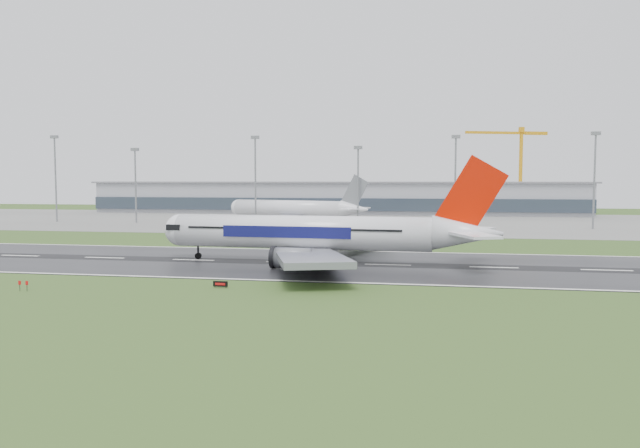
# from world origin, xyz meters

# --- Properties ---
(ground) EXTENTS (520.00, 520.00, 0.00)m
(ground) POSITION_xyz_m (0.00, 0.00, 0.00)
(ground) COLOR #2C491A
(ground) RESTS_ON ground
(runway) EXTENTS (400.00, 45.00, 0.10)m
(runway) POSITION_xyz_m (0.00, 0.00, 0.05)
(runway) COLOR black
(runway) RESTS_ON ground
(apron) EXTENTS (400.00, 130.00, 0.08)m
(apron) POSITION_xyz_m (0.00, 125.00, 0.04)
(apron) COLOR slate
(apron) RESTS_ON ground
(terminal) EXTENTS (240.00, 36.00, 15.00)m
(terminal) POSITION_xyz_m (0.00, 185.00, 7.50)
(terminal) COLOR gray
(terminal) RESTS_ON ground
(main_airliner) EXTENTS (71.43, 68.32, 20.23)m
(main_airliner) POSITION_xyz_m (27.29, 1.01, 10.21)
(main_airliner) COLOR white
(main_airliner) RESTS_ON runway
(parked_airliner) EXTENTS (74.91, 72.17, 17.81)m
(parked_airliner) POSITION_xyz_m (-3.59, 109.62, 8.99)
(parked_airliner) COLOR silver
(parked_airliner) RESTS_ON apron
(tower_crane) EXTENTS (41.57, 17.12, 42.95)m
(tower_crane) POSITION_xyz_m (92.36, 200.00, 21.47)
(tower_crane) COLOR orange
(tower_crane) RESTS_ON ground
(runway_sign) EXTENTS (2.31, 0.60, 1.04)m
(runway_sign) POSITION_xyz_m (16.34, -29.48, 0.52)
(runway_sign) COLOR black
(runway_sign) RESTS_ON ground
(floodmast_0) EXTENTS (0.64, 0.64, 32.91)m
(floodmast_0) POSITION_xyz_m (-97.83, 100.00, 16.45)
(floodmast_0) COLOR gray
(floodmast_0) RESTS_ON ground
(floodmast_1) EXTENTS (0.64, 0.64, 27.68)m
(floodmast_1) POSITION_xyz_m (-63.86, 100.00, 13.84)
(floodmast_1) COLOR gray
(floodmast_1) RESTS_ON ground
(floodmast_2) EXTENTS (0.64, 0.64, 31.71)m
(floodmast_2) POSITION_xyz_m (-15.96, 100.00, 15.85)
(floodmast_2) COLOR gray
(floodmast_2) RESTS_ON ground
(floodmast_3) EXTENTS (0.64, 0.64, 27.59)m
(floodmast_3) POSITION_xyz_m (22.32, 100.00, 13.80)
(floodmast_3) COLOR gray
(floodmast_3) RESTS_ON ground
(floodmast_4) EXTENTS (0.64, 0.64, 31.03)m
(floodmast_4) POSITION_xyz_m (56.53, 100.00, 15.51)
(floodmast_4) COLOR gray
(floodmast_4) RESTS_ON ground
(floodmast_5) EXTENTS (0.64, 0.64, 31.56)m
(floodmast_5) POSITION_xyz_m (102.27, 100.00, 15.78)
(floodmast_5) COLOR gray
(floodmast_5) RESTS_ON ground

